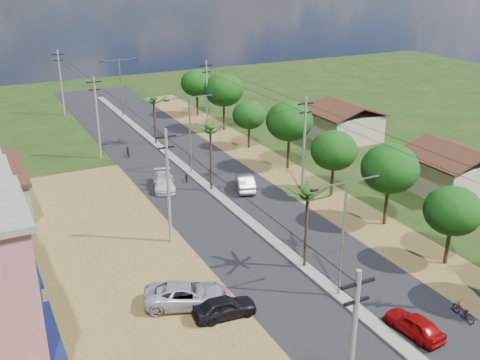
% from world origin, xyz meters
% --- Properties ---
extents(ground, '(160.00, 160.00, 0.00)m').
position_xyz_m(ground, '(0.00, 0.00, 0.00)').
color(ground, black).
rests_on(ground, ground).
extents(road, '(12.00, 110.00, 0.04)m').
position_xyz_m(road, '(0.00, 15.00, 0.02)').
color(road, black).
rests_on(road, ground).
extents(median, '(1.00, 90.00, 0.18)m').
position_xyz_m(median, '(0.00, 18.00, 0.09)').
color(median, '#605E56').
rests_on(median, ground).
extents(dirt_lot_west, '(18.00, 46.00, 0.04)m').
position_xyz_m(dirt_lot_west, '(-15.00, 8.00, 0.02)').
color(dirt_lot_west, brown).
rests_on(dirt_lot_west, ground).
extents(dirt_shoulder_east, '(5.00, 90.00, 0.03)m').
position_xyz_m(dirt_shoulder_east, '(8.50, 15.00, 0.01)').
color(dirt_shoulder_east, brown).
rests_on(dirt_shoulder_east, ground).
extents(house_east_near, '(7.60, 7.50, 4.60)m').
position_xyz_m(house_east_near, '(20.00, 10.00, 2.39)').
color(house_east_near, tan).
rests_on(house_east_near, ground).
extents(house_east_far, '(7.60, 7.50, 4.60)m').
position_xyz_m(house_east_far, '(21.00, 28.00, 2.39)').
color(house_east_far, tan).
rests_on(house_east_far, ground).
extents(tree_east_b, '(4.00, 4.00, 5.83)m').
position_xyz_m(tree_east_b, '(9.30, 0.00, 4.11)').
color(tree_east_b, black).
rests_on(tree_east_b, ground).
extents(tree_east_c, '(4.60, 4.60, 6.83)m').
position_xyz_m(tree_east_c, '(9.70, 7.00, 4.86)').
color(tree_east_c, black).
rests_on(tree_east_c, ground).
extents(tree_east_d, '(4.20, 4.20, 6.13)m').
position_xyz_m(tree_east_d, '(9.40, 14.00, 4.34)').
color(tree_east_d, black).
rests_on(tree_east_d, ground).
extents(tree_east_e, '(4.80, 4.80, 7.14)m').
position_xyz_m(tree_east_e, '(9.60, 22.00, 5.09)').
color(tree_east_e, black).
rests_on(tree_east_e, ground).
extents(tree_east_f, '(3.80, 3.80, 5.52)m').
position_xyz_m(tree_east_f, '(9.20, 30.00, 3.89)').
color(tree_east_f, black).
rests_on(tree_east_f, ground).
extents(tree_east_g, '(5.00, 5.00, 7.38)m').
position_xyz_m(tree_east_g, '(9.80, 38.00, 5.24)').
color(tree_east_g, black).
rests_on(tree_east_g, ground).
extents(tree_east_h, '(4.40, 4.40, 6.52)m').
position_xyz_m(tree_east_h, '(9.50, 46.00, 4.64)').
color(tree_east_h, black).
rests_on(tree_east_h, ground).
extents(palm_median_near, '(2.00, 2.00, 6.15)m').
position_xyz_m(palm_median_near, '(0.00, 4.00, 5.54)').
color(palm_median_near, black).
rests_on(palm_median_near, ground).
extents(palm_median_mid, '(2.00, 2.00, 6.55)m').
position_xyz_m(palm_median_mid, '(0.00, 20.00, 5.90)').
color(palm_median_mid, black).
rests_on(palm_median_mid, ground).
extents(palm_median_far, '(2.00, 2.00, 5.85)m').
position_xyz_m(palm_median_far, '(0.00, 36.00, 5.26)').
color(palm_median_far, black).
rests_on(palm_median_far, ground).
extents(streetlight_near, '(5.10, 0.18, 8.00)m').
position_xyz_m(streetlight_near, '(0.00, 0.00, 4.79)').
color(streetlight_near, gray).
rests_on(streetlight_near, ground).
extents(streetlight_mid, '(5.10, 0.18, 8.00)m').
position_xyz_m(streetlight_mid, '(0.00, 25.00, 4.79)').
color(streetlight_mid, gray).
rests_on(streetlight_mid, ground).
extents(streetlight_far, '(5.10, 0.18, 8.00)m').
position_xyz_m(streetlight_far, '(0.00, 50.00, 4.79)').
color(streetlight_far, gray).
rests_on(streetlight_far, ground).
extents(utility_pole_w_a, '(1.60, 0.24, 9.00)m').
position_xyz_m(utility_pole_w_a, '(-7.00, -10.00, 4.76)').
color(utility_pole_w_a, '#605E56').
rests_on(utility_pole_w_a, ground).
extents(utility_pole_w_b, '(1.60, 0.24, 9.00)m').
position_xyz_m(utility_pole_w_b, '(-7.00, 12.00, 4.76)').
color(utility_pole_w_b, '#605E56').
rests_on(utility_pole_w_b, ground).
extents(utility_pole_w_c, '(1.60, 0.24, 9.00)m').
position_xyz_m(utility_pole_w_c, '(-7.00, 34.00, 4.76)').
color(utility_pole_w_c, '#605E56').
rests_on(utility_pole_w_c, ground).
extents(utility_pole_w_d, '(1.60, 0.24, 9.00)m').
position_xyz_m(utility_pole_w_d, '(-7.00, 55.00, 4.76)').
color(utility_pole_w_d, '#605E56').
rests_on(utility_pole_w_d, ground).
extents(utility_pole_e_b, '(1.60, 0.24, 9.00)m').
position_xyz_m(utility_pole_e_b, '(7.50, 16.00, 4.76)').
color(utility_pole_e_b, '#605E56').
rests_on(utility_pole_e_b, ground).
extents(utility_pole_e_c, '(1.60, 0.24, 9.00)m').
position_xyz_m(utility_pole_e_c, '(7.50, 38.00, 4.76)').
color(utility_pole_e_c, '#605E56').
rests_on(utility_pole_e_c, ground).
extents(car_red_near, '(1.87, 3.86, 1.27)m').
position_xyz_m(car_red_near, '(1.50, -5.21, 0.64)').
color(car_red_near, maroon).
rests_on(car_red_near, ground).
extents(car_silver_mid, '(2.89, 4.58, 1.43)m').
position_xyz_m(car_silver_mid, '(2.93, 18.84, 0.71)').
color(car_silver_mid, '#A4A8AC').
rests_on(car_silver_mid, ground).
extents(car_white_far, '(3.02, 4.92, 1.33)m').
position_xyz_m(car_white_far, '(-3.81, 22.51, 0.67)').
color(car_white_far, beige).
rests_on(car_white_far, ground).
extents(car_parked_silver, '(5.91, 4.34, 1.49)m').
position_xyz_m(car_parked_silver, '(-9.05, 3.40, 0.75)').
color(car_parked_silver, '#A4A8AC').
rests_on(car_parked_silver, ground).
extents(car_parked_dark, '(3.99, 1.86, 1.32)m').
position_xyz_m(car_parked_dark, '(-7.50, 1.26, 0.66)').
color(car_parked_dark, black).
rests_on(car_parked_dark, ground).
extents(moto_rider_east, '(0.84, 1.91, 0.97)m').
position_xyz_m(moto_rider_east, '(5.20, -5.39, 0.49)').
color(moto_rider_east, black).
rests_on(moto_rider_east, ground).
extents(moto_rider_west_a, '(0.94, 1.62, 0.81)m').
position_xyz_m(moto_rider_west_a, '(-1.20, 23.29, 0.40)').
color(moto_rider_west_a, black).
rests_on(moto_rider_west_a, ground).
extents(moto_rider_west_b, '(0.77, 1.86, 1.09)m').
position_xyz_m(moto_rider_west_b, '(-4.16, 33.26, 0.54)').
color(moto_rider_west_b, black).
rests_on(moto_rider_west_b, ground).
extents(roadside_sign, '(0.52, 1.27, 1.10)m').
position_xyz_m(roadside_sign, '(-7.02, 2.00, 0.55)').
color(roadside_sign, '#A70F49').
rests_on(roadside_sign, ground).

